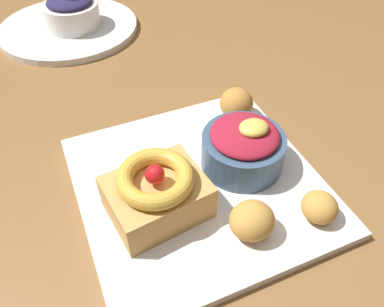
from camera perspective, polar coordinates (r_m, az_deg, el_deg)
The scene contains 9 objects.
dining_table at distance 0.64m, azimuth -4.17°, elevation 0.36°, with size 1.21×0.99×0.73m.
front_plate at distance 0.45m, azimuth 1.00°, elevation -4.70°, with size 0.27×0.27×0.01m, color white.
cake_slice at distance 0.40m, azimuth -5.27°, elevation -5.74°, with size 0.11×0.09×0.07m.
berry_ramekin at distance 0.45m, azimuth 7.62°, elevation 1.02°, with size 0.10×0.10×0.07m.
fritter_front at distance 0.53m, azimuth 6.59°, elevation 7.40°, with size 0.04×0.05×0.04m, color #BC7F38.
fritter_middle at distance 0.39m, azimuth 8.87°, elevation -9.79°, with size 0.05×0.04×0.04m, color gold.
fritter_back at distance 0.43m, azimuth 18.36°, elevation -7.54°, with size 0.04×0.04×0.03m, color gold.
back_plate at distance 0.80m, azimuth -17.78°, elevation 17.30°, with size 0.26×0.26×0.01m, color white.
back_ramekin at distance 0.78m, azimuth -17.41°, elevation 19.42°, with size 0.10×0.10×0.07m.
Camera 1 is at (-0.14, -0.44, 1.08)m, focal length 36.00 mm.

